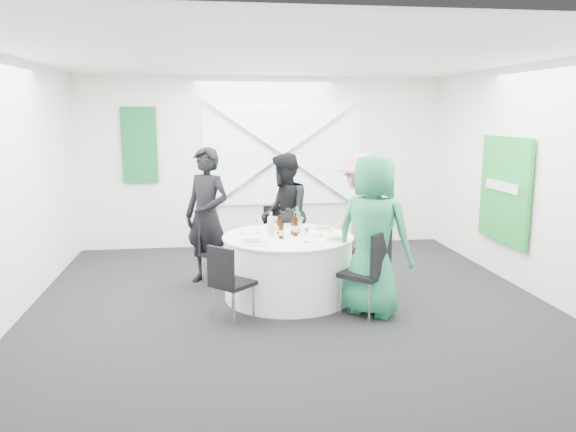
{
  "coord_description": "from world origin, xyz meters",
  "views": [
    {
      "loc": [
        -0.91,
        -6.26,
        2.19
      ],
      "look_at": [
        0.0,
        0.2,
        1.0
      ],
      "focal_mm": 35.0,
      "sensor_mm": 36.0,
      "label": 1
    }
  ],
  "objects": [
    {
      "name": "floor",
      "position": [
        0.0,
        0.0,
        0.0
      ],
      "size": [
        6.0,
        6.0,
        0.0
      ],
      "primitive_type": "plane",
      "color": "black",
      "rests_on": "ground"
    },
    {
      "name": "ceiling",
      "position": [
        0.0,
        0.0,
        2.8
      ],
      "size": [
        6.0,
        6.0,
        0.0
      ],
      "primitive_type": "plane",
      "rotation": [
        3.14,
        0.0,
        0.0
      ],
      "color": "white",
      "rests_on": "wall_back"
    },
    {
      "name": "wall_back",
      "position": [
        0.0,
        3.0,
        1.4
      ],
      "size": [
        6.0,
        0.0,
        6.0
      ],
      "primitive_type": "plane",
      "rotation": [
        1.57,
        0.0,
        0.0
      ],
      "color": "white",
      "rests_on": "floor"
    },
    {
      "name": "wall_front",
      "position": [
        0.0,
        -3.0,
        1.4
      ],
      "size": [
        6.0,
        0.0,
        6.0
      ],
      "primitive_type": "plane",
      "rotation": [
        -1.57,
        0.0,
        0.0
      ],
      "color": "white",
      "rests_on": "floor"
    },
    {
      "name": "wall_left",
      "position": [
        -3.0,
        0.0,
        1.4
      ],
      "size": [
        0.0,
        6.0,
        6.0
      ],
      "primitive_type": "plane",
      "rotation": [
        1.57,
        0.0,
        1.57
      ],
      "color": "white",
      "rests_on": "floor"
    },
    {
      "name": "wall_right",
      "position": [
        3.0,
        0.0,
        1.4
      ],
      "size": [
        0.0,
        6.0,
        6.0
      ],
      "primitive_type": "plane",
      "rotation": [
        1.57,
        0.0,
        -1.57
      ],
      "color": "white",
      "rests_on": "floor"
    },
    {
      "name": "window_panel",
      "position": [
        0.3,
        2.96,
        1.5
      ],
      "size": [
        2.6,
        0.03,
        1.6
      ],
      "primitive_type": "cube",
      "color": "silver",
      "rests_on": "wall_back"
    },
    {
      "name": "window_brace_a",
      "position": [
        0.3,
        2.92,
        1.5
      ],
      "size": [
        2.63,
        0.05,
        1.84
      ],
      "primitive_type": "cube",
      "rotation": [
        0.0,
        0.97,
        0.0
      ],
      "color": "silver",
      "rests_on": "window_panel"
    },
    {
      "name": "window_brace_b",
      "position": [
        0.3,
        2.92,
        1.5
      ],
      "size": [
        2.63,
        0.05,
        1.84
      ],
      "primitive_type": "cube",
      "rotation": [
        0.0,
        -0.97,
        0.0
      ],
      "color": "silver",
      "rests_on": "window_panel"
    },
    {
      "name": "green_banner",
      "position": [
        -2.0,
        2.95,
        1.7
      ],
      "size": [
        0.55,
        0.04,
        1.2
      ],
      "primitive_type": "cube",
      "color": "#146838",
      "rests_on": "wall_back"
    },
    {
      "name": "green_sign",
      "position": [
        2.94,
        0.6,
        1.2
      ],
      "size": [
        0.05,
        1.2,
        1.4
      ],
      "primitive_type": "cube",
      "color": "#1A912E",
      "rests_on": "wall_right"
    },
    {
      "name": "banquet_table",
      "position": [
        0.0,
        0.2,
        0.38
      ],
      "size": [
        1.56,
        1.56,
        0.76
      ],
      "color": "white",
      "rests_on": "floor"
    },
    {
      "name": "chair_back",
      "position": [
        0.03,
        1.39,
        0.53
      ],
      "size": [
        0.42,
        0.43,
        0.91
      ],
      "rotation": [
        0.0,
        0.0,
        -0.02
      ],
      "color": "black",
      "rests_on": "floor"
    },
    {
      "name": "chair_back_left",
      "position": [
        -0.87,
        0.92,
        0.48
      ],
      "size": [
        0.52,
        0.52,
        0.82
      ],
      "rotation": [
        0.0,
        0.0,
        0.88
      ],
      "color": "black",
      "rests_on": "floor"
    },
    {
      "name": "chair_back_right",
      "position": [
        1.08,
        0.74,
        0.54
      ],
      "size": [
        0.57,
        0.56,
        0.93
      ],
      "rotation": [
        0.0,
        0.0,
        -1.11
      ],
      "color": "black",
      "rests_on": "floor"
    },
    {
      "name": "chair_front_right",
      "position": [
        0.79,
        -0.59,
        0.56
      ],
      "size": [
        0.62,
        0.62,
        0.96
      ],
      "rotation": [
        0.0,
        0.0,
        3.93
      ],
      "color": "black",
      "rests_on": "floor"
    },
    {
      "name": "chair_front_left",
      "position": [
        -0.74,
        -0.54,
        0.49
      ],
      "size": [
        0.54,
        0.54,
        0.84
      ],
      "rotation": [
        0.0,
        0.0,
        2.35
      ],
      "color": "black",
      "rests_on": "floor"
    },
    {
      "name": "person_man_back_left",
      "position": [
        -0.95,
        0.93,
        0.89
      ],
      "size": [
        0.77,
        0.73,
        1.78
      ],
      "primitive_type": "imported",
      "rotation": [
        0.0,
        0.0,
        -0.66
      ],
      "color": "black",
      "rests_on": "floor"
    },
    {
      "name": "person_man_back",
      "position": [
        0.1,
        1.26,
        0.84
      ],
      "size": [
        0.52,
        0.85,
        1.67
      ],
      "primitive_type": "imported",
      "rotation": [
        0.0,
        0.0,
        -1.66
      ],
      "color": "black",
      "rests_on": "floor"
    },
    {
      "name": "person_woman_pink",
      "position": [
        1.04,
        0.75,
        0.84
      ],
      "size": [
        1.2,
        0.96,
        1.69
      ],
      "primitive_type": "imported",
      "rotation": [
        0.0,
        0.0,
        -2.66
      ],
      "color": "#CD858D",
      "rests_on": "floor"
    },
    {
      "name": "person_woman_green",
      "position": [
        0.84,
        -0.49,
        0.89
      ],
      "size": [
        1.03,
        0.99,
        1.79
      ],
      "primitive_type": "imported",
      "rotation": [
        0.0,
        0.0,
        2.46
      ],
      "color": "#248556",
      "rests_on": "floor"
    },
    {
      "name": "plate_back",
      "position": [
        -0.0,
        0.7,
        0.77
      ],
      "size": [
        0.26,
        0.26,
        0.01
      ],
      "color": "white",
      "rests_on": "banquet_table"
    },
    {
      "name": "plate_back_left",
      "position": [
        -0.43,
        0.47,
        0.77
      ],
      "size": [
        0.29,
        0.29,
        0.01
      ],
      "color": "white",
      "rests_on": "banquet_table"
    },
    {
      "name": "plate_back_right",
      "position": [
        0.5,
        0.52,
        0.78
      ],
      "size": [
        0.29,
        0.29,
        0.04
      ],
      "color": "white",
      "rests_on": "banquet_table"
    },
    {
      "name": "plate_front_right",
      "position": [
        0.51,
        -0.1,
        0.78
      ],
      "size": [
        0.25,
        0.25,
        0.04
      ],
      "color": "white",
      "rests_on": "banquet_table"
    },
    {
      "name": "plate_front_left",
      "position": [
        -0.4,
        -0.17,
        0.77
      ],
      "size": [
        0.27,
        0.27,
        0.01
      ],
      "color": "white",
      "rests_on": "banquet_table"
    },
    {
      "name": "napkin",
      "position": [
        -0.46,
        -0.1,
        0.8
      ],
      "size": [
        0.19,
        0.13,
        0.05
      ],
      "primitive_type": "cube",
      "rotation": [
        0.0,
        0.0,
        0.0
      ],
      "color": "white",
      "rests_on": "plate_front_left"
    },
    {
      "name": "beer_bottle_a",
      "position": [
        -0.09,
        0.28,
        0.85
      ],
      "size": [
        0.06,
        0.06,
        0.24
      ],
      "color": "#361809",
      "rests_on": "banquet_table"
    },
    {
      "name": "beer_bottle_b",
      "position": [
        0.07,
        0.29,
        0.85
      ],
      "size": [
        0.06,
        0.06,
        0.24
      ],
      "color": "#361809",
      "rests_on": "banquet_table"
    },
    {
      "name": "beer_bottle_c",
      "position": [
        0.09,
        0.19,
        0.87
      ],
      "size": [
        0.06,
        0.06,
        0.28
      ],
      "color": "#361809",
      "rests_on": "banquet_table"
    },
    {
      "name": "beer_bottle_d",
      "position": [
        -0.1,
        0.07,
        0.85
      ],
      "size": [
        0.06,
        0.06,
        0.24
      ],
      "color": "#361809",
      "rests_on": "banquet_table"
    },
    {
      "name": "green_water_bottle",
      "position": [
        0.13,
        0.31,
        0.89
      ],
      "size": [
        0.08,
        0.08,
        0.33
      ],
      "color": "green",
      "rests_on": "banquet_table"
    },
    {
      "name": "clear_water_bottle",
      "position": [
        -0.21,
        0.19,
        0.88
      ],
      "size": [
        0.08,
        0.08,
        0.3
      ],
      "color": "silver",
      "rests_on": "banquet_table"
    },
    {
      "name": "wine_glass_a",
      "position": [
        -0.11,
        0.56,
        0.88
      ],
      "size": [
        0.07,
        0.07,
        0.17
      ],
      "color": "white",
      "rests_on": "banquet_table"
    },
    {
      "name": "wine_glass_b",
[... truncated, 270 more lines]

